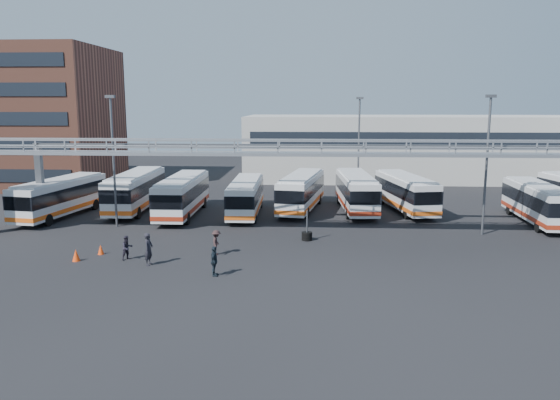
# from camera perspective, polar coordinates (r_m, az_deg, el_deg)

# --- Properties ---
(ground) EXTENTS (140.00, 140.00, 0.00)m
(ground) POSITION_cam_1_polar(r_m,az_deg,el_deg) (34.57, 4.34, -6.08)
(ground) COLOR black
(ground) RESTS_ON ground
(gantry) EXTENTS (51.40, 5.15, 7.10)m
(gantry) POSITION_cam_1_polar(r_m,az_deg,el_deg) (39.29, 4.32, 4.07)
(gantry) COLOR #979AA0
(gantry) RESTS_ON ground
(apartment_building) EXTENTS (18.00, 15.00, 16.00)m
(apartment_building) POSITION_cam_1_polar(r_m,az_deg,el_deg) (71.49, -24.66, 7.90)
(apartment_building) COLOR brown
(apartment_building) RESTS_ON ground
(warehouse) EXTENTS (42.00, 14.00, 8.00)m
(warehouse) POSITION_cam_1_polar(r_m,az_deg,el_deg) (72.53, 13.49, 5.38)
(warehouse) COLOR #9E9E99
(warehouse) RESTS_ON ground
(light_pole_left) EXTENTS (0.70, 0.35, 10.21)m
(light_pole_left) POSITION_cam_1_polar(r_m,az_deg,el_deg) (44.15, -17.04, 4.61)
(light_pole_left) COLOR #4C4F54
(light_pole_left) RESTS_ON ground
(light_pole_mid) EXTENTS (0.70, 0.35, 10.21)m
(light_pole_mid) POSITION_cam_1_polar(r_m,az_deg,el_deg) (42.32, 20.82, 4.17)
(light_pole_mid) COLOR #4C4F54
(light_pole_mid) RESTS_ON ground
(light_pole_back) EXTENTS (0.70, 0.35, 10.21)m
(light_pole_back) POSITION_cam_1_polar(r_m,az_deg,el_deg) (55.53, 8.23, 5.98)
(light_pole_back) COLOR #4C4F54
(light_pole_back) RESTS_ON ground
(bus_0) EXTENTS (4.13, 11.04, 3.27)m
(bus_0) POSITION_cam_1_polar(r_m,az_deg,el_deg) (50.05, -21.97, 0.39)
(bus_0) COLOR silver
(bus_0) RESTS_ON ground
(bus_1) EXTENTS (2.95, 11.45, 3.46)m
(bus_1) POSITION_cam_1_polar(r_m,az_deg,el_deg) (50.87, -14.84, 1.05)
(bus_1) COLOR silver
(bus_1) RESTS_ON ground
(bus_2) EXTENTS (2.66, 11.15, 3.38)m
(bus_2) POSITION_cam_1_polar(r_m,az_deg,el_deg) (47.73, -10.15, 0.60)
(bus_2) COLOR silver
(bus_2) RESTS_ON ground
(bus_3) EXTENTS (2.59, 10.26, 3.10)m
(bus_3) POSITION_cam_1_polar(r_m,az_deg,el_deg) (47.31, -3.60, 0.47)
(bus_3) COLOR silver
(bus_3) RESTS_ON ground
(bus_4) EXTENTS (4.25, 11.14, 3.31)m
(bus_4) POSITION_cam_1_polar(r_m,az_deg,el_deg) (49.24, 2.25, 0.99)
(bus_4) COLOR silver
(bus_4) RESTS_ON ground
(bus_5) EXTENTS (3.23, 11.17, 3.35)m
(bus_5) POSITION_cam_1_polar(r_m,az_deg,el_deg) (49.41, 7.96, 0.96)
(bus_5) COLOR silver
(bus_5) RESTS_ON ground
(bus_6) EXTENTS (4.36, 10.92, 3.24)m
(bus_6) POSITION_cam_1_polar(r_m,az_deg,el_deg) (50.22, 12.97, 0.88)
(bus_6) COLOR silver
(bus_6) RESTS_ON ground
(bus_8) EXTENTS (2.73, 10.60, 3.20)m
(bus_8) POSITION_cam_1_polar(r_m,az_deg,el_deg) (48.66, 25.33, -0.16)
(bus_8) COLOR silver
(bus_8) RESTS_ON ground
(pedestrian_a) EXTENTS (0.56, 0.77, 1.97)m
(pedestrian_a) POSITION_cam_1_polar(r_m,az_deg,el_deg) (33.76, -13.57, -5.01)
(pedestrian_a) COLOR black
(pedestrian_a) RESTS_ON ground
(pedestrian_b) EXTENTS (0.93, 0.93, 1.52)m
(pedestrian_b) POSITION_cam_1_polar(r_m,az_deg,el_deg) (35.27, -15.68, -4.83)
(pedestrian_b) COLOR black
(pedestrian_b) RESTS_ON ground
(pedestrian_c) EXTENTS (0.64, 1.07, 1.61)m
(pedestrian_c) POSITION_cam_1_polar(r_m,az_deg,el_deg) (35.29, -6.67, -4.43)
(pedestrian_c) COLOR #2F1F1F
(pedestrian_c) RESTS_ON ground
(pedestrian_d) EXTENTS (0.45, 1.02, 1.72)m
(pedestrian_d) POSITION_cam_1_polar(r_m,az_deg,el_deg) (31.03, -6.89, -6.37)
(pedestrian_d) COLOR black
(pedestrian_d) RESTS_ON ground
(cone_left) EXTENTS (0.48, 0.48, 0.75)m
(cone_left) POSITION_cam_1_polar(r_m,az_deg,el_deg) (36.05, -20.54, -5.41)
(cone_left) COLOR #F5400D
(cone_left) RESTS_ON ground
(cone_right) EXTENTS (0.52, 0.52, 0.63)m
(cone_right) POSITION_cam_1_polar(r_m,az_deg,el_deg) (37.11, -18.23, -4.93)
(cone_right) COLOR #F5400D
(cone_right) RESTS_ON ground
(tire_stack) EXTENTS (0.75, 0.75, 2.14)m
(tire_stack) POSITION_cam_1_polar(r_m,az_deg,el_deg) (38.82, 2.83, -3.70)
(tire_stack) COLOR black
(tire_stack) RESTS_ON ground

